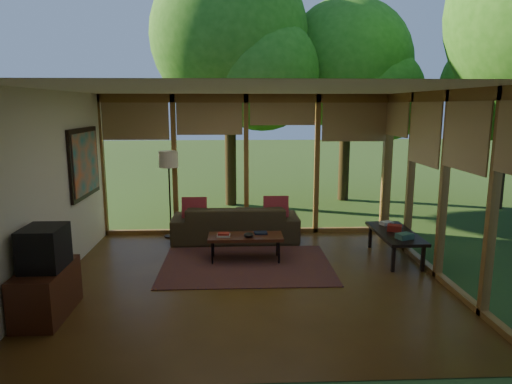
{
  "coord_description": "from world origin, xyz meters",
  "views": [
    {
      "loc": [
        -0.2,
        -6.24,
        2.49
      ],
      "look_at": [
        0.11,
        0.7,
        1.17
      ],
      "focal_mm": 32.0,
      "sensor_mm": 36.0,
      "label": 1
    }
  ],
  "objects_px": {
    "sofa": "(235,223)",
    "coffee_table": "(245,237)",
    "television": "(44,248)",
    "media_cabinet": "(46,292)",
    "side_console": "(395,234)",
    "floor_lamp": "(169,164)"
  },
  "relations": [
    {
      "from": "sofa",
      "to": "coffee_table",
      "type": "bearing_deg",
      "value": 97.34
    },
    {
      "from": "sofa",
      "to": "coffee_table",
      "type": "xyz_separation_m",
      "value": [
        0.16,
        -1.15,
        0.05
      ]
    },
    {
      "from": "sofa",
      "to": "television",
      "type": "distance_m",
      "value": 3.79
    },
    {
      "from": "television",
      "to": "coffee_table",
      "type": "bearing_deg",
      "value": 38.05
    },
    {
      "from": "media_cabinet",
      "to": "coffee_table",
      "type": "height_order",
      "value": "media_cabinet"
    },
    {
      "from": "media_cabinet",
      "to": "television",
      "type": "distance_m",
      "value": 0.55
    },
    {
      "from": "media_cabinet",
      "to": "side_console",
      "type": "height_order",
      "value": "media_cabinet"
    },
    {
      "from": "media_cabinet",
      "to": "coffee_table",
      "type": "bearing_deg",
      "value": 37.82
    },
    {
      "from": "sofa",
      "to": "media_cabinet",
      "type": "relative_size",
      "value": 2.32
    },
    {
      "from": "sofa",
      "to": "media_cabinet",
      "type": "bearing_deg",
      "value": 52.63
    },
    {
      "from": "sofa",
      "to": "floor_lamp",
      "type": "bearing_deg",
      "value": -13.4
    },
    {
      "from": "television",
      "to": "floor_lamp",
      "type": "height_order",
      "value": "floor_lamp"
    },
    {
      "from": "coffee_table",
      "to": "media_cabinet",
      "type": "bearing_deg",
      "value": -142.18
    },
    {
      "from": "floor_lamp",
      "to": "sofa",
      "type": "bearing_deg",
      "value": -12.73
    },
    {
      "from": "media_cabinet",
      "to": "coffee_table",
      "type": "relative_size",
      "value": 0.83
    },
    {
      "from": "television",
      "to": "floor_lamp",
      "type": "xyz_separation_m",
      "value": [
        0.99,
        3.3,
        0.56
      ]
    },
    {
      "from": "media_cabinet",
      "to": "side_console",
      "type": "bearing_deg",
      "value": 21.02
    },
    {
      "from": "sofa",
      "to": "media_cabinet",
      "type": "distance_m",
      "value": 3.77
    },
    {
      "from": "side_console",
      "to": "sofa",
      "type": "bearing_deg",
      "value": 156.24
    },
    {
      "from": "television",
      "to": "floor_lamp",
      "type": "relative_size",
      "value": 0.33
    },
    {
      "from": "media_cabinet",
      "to": "coffee_table",
      "type": "distance_m",
      "value": 3.06
    },
    {
      "from": "media_cabinet",
      "to": "side_console",
      "type": "distance_m",
      "value": 5.22
    }
  ]
}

